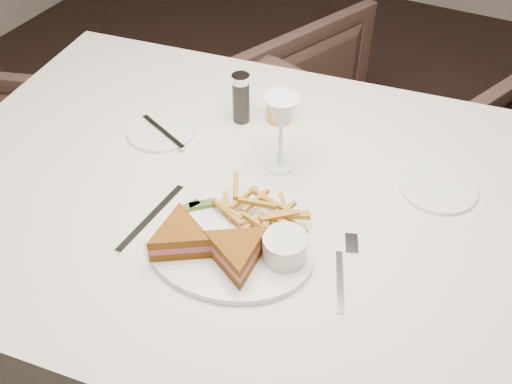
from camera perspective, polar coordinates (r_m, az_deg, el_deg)
The scene contains 4 objects.
ground at distance 1.83m, azimuth 11.21°, elevation -16.42°, with size 5.00×5.00×0.00m, color black.
table at distance 1.45m, azimuth 0.90°, elevation -11.05°, with size 1.46×0.97×0.75m, color silver.
chair_far at distance 2.02m, azimuth 11.18°, elevation 5.87°, with size 0.69×0.65×0.71m, color #432F29.
table_setting at distance 1.10m, azimuth -0.69°, elevation -0.93°, with size 0.78×0.58×0.18m.
Camera 1 is at (0.10, -0.96, 1.56)m, focal length 40.00 mm.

